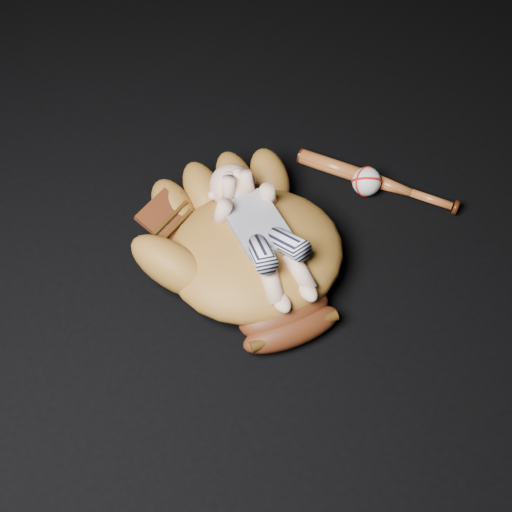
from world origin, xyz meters
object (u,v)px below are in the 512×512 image
Objects in this scene: baseball_glove at (255,248)px; baseball_bat at (378,182)px; baseball at (367,182)px; newborn_baby at (263,233)px.

baseball_glove is 0.38m from baseball_bat.
baseball reaches higher than baseball_bat.
newborn_baby reaches higher than baseball_glove.
baseball_glove is 7.80× the size of baseball.
baseball_bat is (0.36, 0.11, -0.06)m from baseball_glove.
baseball_glove is 0.05m from newborn_baby.
newborn_baby is at bearing -161.68° from baseball_bat.
newborn_baby is (0.01, -0.01, 0.05)m from baseball_glove.
newborn_baby is 0.38m from baseball_bat.
baseball_glove reaches higher than baseball.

